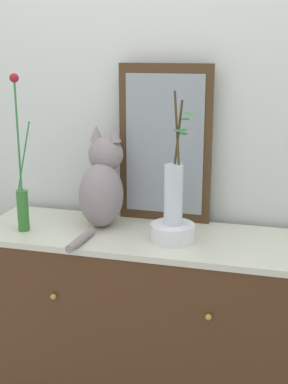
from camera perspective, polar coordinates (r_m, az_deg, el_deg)
The scene contains 7 objects.
wall_back at distance 2.31m, azimuth 1.97°, elevation 6.24°, with size 4.40×0.08×2.60m, color silver.
sideboard at distance 2.33m, azimuth -0.00°, elevation -15.61°, with size 1.39×0.47×0.94m.
mirror_leaning at distance 2.21m, azimuth 2.33°, elevation 5.26°, with size 0.40×0.03×0.68m.
cat_sitting at distance 2.18m, azimuth -4.65°, elevation 0.80°, with size 0.19×0.46×0.42m.
vase_slim_green at distance 2.17m, azimuth -13.34°, elevation -0.13°, with size 0.08×0.05×0.64m.
bowl_porcelain at distance 2.05m, azimuth 3.18°, elevation -4.46°, with size 0.17×0.17×0.07m, color white.
vase_glass_clear at distance 1.99m, azimuth 3.32°, elevation 0.23°, with size 0.13×0.15×0.52m.
Camera 1 is at (0.52, -1.92, 1.68)m, focal length 48.30 mm.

